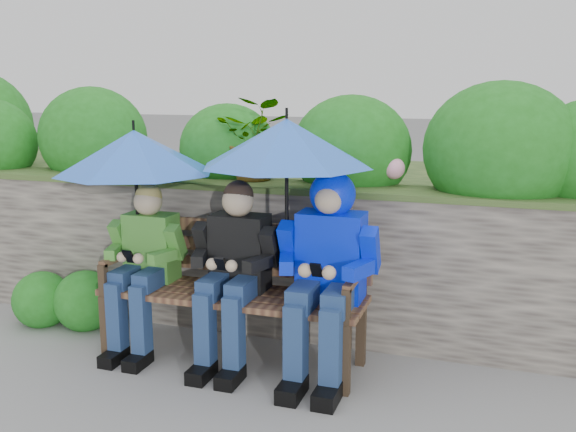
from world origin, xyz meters
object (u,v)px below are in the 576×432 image
(boy_right, at_px, (327,260))
(umbrella_left, at_px, (135,152))
(boy_left, at_px, (144,259))
(park_bench, at_px, (236,282))
(boy_middle, at_px, (234,265))
(umbrella_right, at_px, (287,143))

(boy_right, height_order, umbrella_left, umbrella_left)
(boy_left, height_order, boy_right, boy_right)
(boy_left, relative_size, umbrella_left, 1.07)
(boy_left, height_order, umbrella_left, umbrella_left)
(boy_left, xyz_separation_m, umbrella_left, (-0.07, 0.05, 0.67))
(park_bench, relative_size, boy_right, 1.36)
(boy_right, bearing_deg, umbrella_left, 177.55)
(boy_right, bearing_deg, boy_middle, -179.42)
(boy_middle, distance_m, umbrella_right, 0.81)
(umbrella_left, bearing_deg, boy_middle, -5.00)
(boy_left, height_order, boy_middle, boy_middle)
(umbrella_right, bearing_deg, park_bench, 174.72)
(boy_middle, xyz_separation_m, boy_right, (0.58, 0.01, 0.08))
(boy_middle, bearing_deg, boy_left, 179.54)
(boy_left, xyz_separation_m, umbrella_right, (0.94, 0.04, 0.76))
(boy_right, xyz_separation_m, umbrella_right, (-0.26, 0.04, 0.66))
(park_bench, relative_size, umbrella_left, 1.63)
(umbrella_left, bearing_deg, umbrella_right, -0.82)
(umbrella_left, bearing_deg, park_bench, 1.47)
(boy_left, height_order, umbrella_right, umbrella_right)
(boy_middle, distance_m, umbrella_left, 0.94)
(umbrella_right, bearing_deg, boy_right, -8.76)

